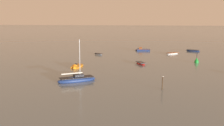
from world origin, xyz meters
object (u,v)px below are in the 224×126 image
rowboat_moored_4 (141,63)px  motorboat_moored_0 (141,50)px  rowboat_moored_0 (98,54)px  motorboat_moored_2 (76,67)px  rowboat_moored_5 (172,54)px  rowboat_moored_2 (193,51)px  mooring_post_near (163,83)px  channel_buoy (197,61)px  sailboat_moored_0 (77,79)px

rowboat_moored_4 → motorboat_moored_0: bearing=-19.9°
rowboat_moored_0 → motorboat_moored_2: 20.74m
rowboat_moored_0 → rowboat_moored_5: size_ratio=0.75×
rowboat_moored_5 → rowboat_moored_2: bearing=-170.4°
rowboat_moored_4 → mooring_post_near: mooring_post_near is taller
rowboat_moored_0 → channel_buoy: size_ratio=1.28×
sailboat_moored_0 → channel_buoy: bearing=11.7°
rowboat_moored_2 → rowboat_moored_5: (-6.61, -7.86, -0.01)m
rowboat_moored_0 → channel_buoy: bearing=-162.2°
rowboat_moored_5 → channel_buoy: size_ratio=1.71×
channel_buoy → rowboat_moored_4: bearing=-163.8°
rowboat_moored_4 → sailboat_moored_0: 20.22m
sailboat_moored_0 → mooring_post_near: bearing=-46.8°
rowboat_moored_0 → motorboat_moored_2: size_ratio=0.71×
rowboat_moored_4 → motorboat_moored_2: bearing=95.4°
rowboat_moored_5 → channel_buoy: bearing=65.9°
rowboat_moored_5 → sailboat_moored_0: bearing=24.5°
rowboat_moored_2 → sailboat_moored_0: bearing=92.1°
sailboat_moored_0 → channel_buoy: 30.40m
rowboat_moored_5 → channel_buoy: (4.32, -14.80, 0.29)m
rowboat_moored_4 → sailboat_moored_0: (-9.15, -18.03, 0.13)m
motorboat_moored_0 → rowboat_moored_0: bearing=46.0°
rowboat_moored_0 → motorboat_moored_2: bearing=130.2°
rowboat_moored_0 → sailboat_moored_0: (3.16, -32.13, 0.17)m
motorboat_moored_2 → rowboat_moored_2: bearing=143.5°
rowboat_moored_2 → rowboat_moored_4: 29.99m
rowboat_moored_2 → mooring_post_near: size_ratio=1.97×
sailboat_moored_0 → mooring_post_near: size_ratio=3.16×
rowboat_moored_2 → rowboat_moored_4: size_ratio=1.06×
rowboat_moored_0 → motorboat_moored_0: bearing=-95.3°
rowboat_moored_4 → mooring_post_near: (4.02, -21.11, 0.76)m
rowboat_moored_2 → sailboat_moored_0: (-23.69, -44.25, 0.12)m
channel_buoy → motorboat_moored_2: bearing=-157.7°
rowboat_moored_0 → motorboat_moored_2: (-0.29, -20.73, 0.06)m
rowboat_moored_2 → channel_buoy: (-2.29, -22.66, 0.28)m
rowboat_moored_4 → sailboat_moored_0: sailboat_moored_0 is taller
motorboat_moored_0 → channel_buoy: 25.08m
motorboat_moored_0 → rowboat_moored_5: bearing=146.8°
motorboat_moored_0 → rowboat_moored_2: motorboat_moored_0 is taller
channel_buoy → mooring_post_near: channel_buoy is taller
mooring_post_near → rowboat_moored_2: bearing=77.5°
sailboat_moored_0 → motorboat_moored_2: size_ratio=1.66×
sailboat_moored_0 → rowboat_moored_5: sailboat_moored_0 is taller
rowboat_moored_0 → mooring_post_near: mooring_post_near is taller
rowboat_moored_5 → channel_buoy: channel_buoy is taller
channel_buoy → motorboat_moored_0: bearing=122.1°
rowboat_moored_5 → mooring_post_near: bearing=44.0°
rowboat_moored_2 → motorboat_moored_2: 42.62m
motorboat_moored_2 → channel_buoy: bearing=115.4°
rowboat_moored_0 → rowboat_moored_2: 29.46m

